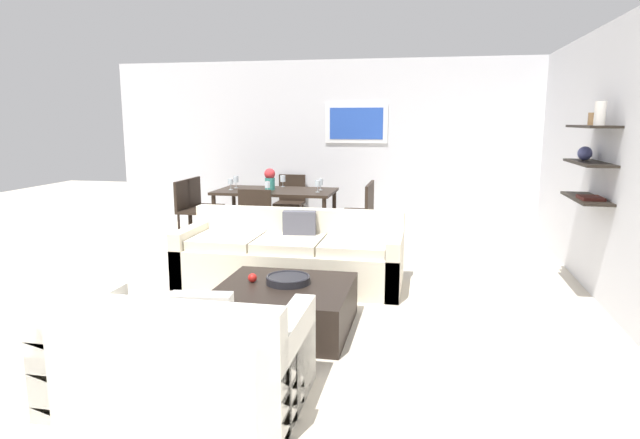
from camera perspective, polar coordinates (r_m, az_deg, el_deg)
The scene contains 22 objects.
ground_plane at distance 5.64m, azimuth -2.86°, elevation -7.79°, with size 18.00×18.00×0.00m, color beige.
back_wall_unit at distance 8.79m, azimuth 4.62°, elevation 7.75°, with size 8.40×0.09×2.70m.
right_wall_shelf_unit at distance 6.05m, azimuth 27.75°, elevation 5.34°, with size 0.34×8.20×2.70m.
sofa_beige at distance 5.90m, azimuth -3.06°, elevation -4.03°, with size 2.39×0.90×0.78m.
loveseat_white at distance 3.61m, azimuth -14.43°, elevation -13.96°, with size 1.53×0.90×0.78m.
coffee_table at distance 4.69m, azimuth -3.76°, elevation -9.19°, with size 1.12×1.07×0.38m.
decorative_bowl at distance 4.69m, azimuth -3.37°, elevation -6.29°, with size 0.38×0.38×0.07m.
apple_on_coffee_table at distance 4.75m, azimuth -7.12°, elevation -6.10°, with size 0.08×0.08×0.08m, color red.
dining_table at distance 7.99m, azimuth -4.68°, elevation 2.61°, with size 1.73×0.94×0.75m.
dining_chair_left_near at distance 8.26m, azimuth -13.57°, elevation 1.39°, with size 0.44×0.44×0.88m.
dining_chair_right_near at distance 7.56m, azimuth 4.20°, elevation 0.83°, with size 0.44×0.44×0.88m.
dining_chair_left_far at distance 8.64m, azimuth -12.41°, elevation 1.82°, with size 0.44×0.44×0.88m.
dining_chair_right_far at distance 7.98m, azimuth 4.57°, elevation 1.33°, with size 0.44×0.44×0.88m.
dining_chair_foot at distance 7.19m, azimuth -6.56°, elevation 0.29°, with size 0.44×0.44×0.88m.
dining_chair_head at distance 8.86m, azimuth -3.12°, elevation 2.26°, with size 0.44×0.44×0.88m.
wine_glass_left_near at distance 8.06m, azimuth -9.39°, elevation 3.92°, with size 0.07×0.07×0.16m.
wine_glass_left_far at distance 8.28m, azimuth -8.83°, elevation 4.18°, with size 0.08×0.08×0.18m.
wine_glass_head at distance 8.36m, azimuth -3.93°, elevation 4.29°, with size 0.08×0.08×0.17m.
wine_glass_foot at distance 7.58m, azimuth -5.55°, elevation 3.63°, with size 0.07×0.07×0.17m.
wine_glass_right_near at distance 7.70m, azimuth -0.27°, elevation 3.78°, with size 0.08×0.08×0.17m.
wine_glass_right_far at distance 7.93m, azimuth 0.07°, elevation 3.92°, with size 0.06×0.06×0.17m.
centerpiece_vase at distance 7.99m, azimuth -5.30°, elevation 4.30°, with size 0.16×0.16×0.32m.
Camera 1 is at (1.32, -5.19, 1.76)m, focal length 30.44 mm.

